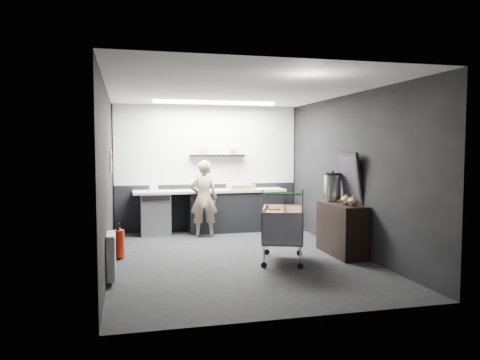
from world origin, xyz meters
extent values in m
plane|color=black|center=(0.00, 0.00, 0.00)|extent=(5.50, 5.50, 0.00)
plane|color=white|center=(0.00, 0.00, 2.70)|extent=(5.50, 5.50, 0.00)
plane|color=black|center=(0.00, 2.75, 1.35)|extent=(5.50, 0.00, 5.50)
plane|color=black|center=(0.00, -2.75, 1.35)|extent=(5.50, 0.00, 5.50)
plane|color=black|center=(-2.00, 0.00, 1.35)|extent=(0.00, 5.50, 5.50)
plane|color=black|center=(2.00, 0.00, 1.35)|extent=(0.00, 5.50, 5.50)
cube|color=beige|center=(0.00, 2.73, 1.85)|extent=(3.95, 0.02, 1.70)
cube|color=black|center=(0.00, 2.73, 0.50)|extent=(3.95, 0.02, 1.00)
cube|color=black|center=(0.20, 2.62, 1.62)|extent=(1.20, 0.22, 0.04)
cylinder|color=white|center=(1.40, 2.72, 2.15)|extent=(0.20, 0.03, 0.20)
cube|color=silver|center=(-1.98, 1.30, 1.55)|extent=(0.02, 0.30, 0.40)
cube|color=red|center=(-1.98, 1.30, 1.62)|extent=(0.02, 0.22, 0.10)
cube|color=white|center=(-1.94, -0.90, 0.35)|extent=(0.10, 0.50, 0.60)
cube|color=white|center=(0.00, 1.85, 2.67)|extent=(2.40, 0.20, 0.04)
cube|color=black|center=(0.55, 2.42, 0.42)|extent=(2.00, 0.56, 0.85)
cube|color=silver|center=(0.00, 2.42, 0.88)|extent=(3.20, 0.60, 0.05)
cube|color=#9EA0A5|center=(-1.15, 2.42, 0.42)|extent=(0.60, 0.58, 0.85)
cube|color=black|center=(-1.15, 2.12, 0.78)|extent=(0.56, 0.02, 0.10)
imported|color=beige|center=(-0.21, 1.97, 0.77)|extent=(0.59, 0.42, 1.54)
cube|color=silver|center=(0.65, -0.39, 0.35)|extent=(0.91, 1.11, 0.02)
cube|color=silver|center=(0.35, -0.39, 0.59)|extent=(0.35, 0.90, 0.51)
cube|color=silver|center=(0.95, -0.39, 0.59)|extent=(0.35, 0.90, 0.51)
cube|color=silver|center=(0.65, -0.86, 0.59)|extent=(0.59, 0.23, 0.51)
cube|color=silver|center=(0.65, 0.07, 0.59)|extent=(0.59, 0.23, 0.51)
cylinder|color=silver|center=(0.38, -0.83, 0.19)|extent=(0.02, 0.02, 0.34)
cylinder|color=silver|center=(0.92, -0.83, 0.19)|extent=(0.02, 0.02, 0.34)
cylinder|color=silver|center=(0.38, 0.04, 0.19)|extent=(0.02, 0.02, 0.34)
cylinder|color=silver|center=(0.92, 0.04, 0.19)|extent=(0.02, 0.02, 0.34)
cylinder|color=#227E38|center=(0.65, -0.92, 1.12)|extent=(0.59, 0.24, 0.03)
cube|color=brown|center=(0.52, -0.28, 0.57)|extent=(0.37, 0.41, 0.43)
cube|color=brown|center=(0.81, -0.53, 0.55)|extent=(0.34, 0.38, 0.38)
cylinder|color=black|center=(0.38, -0.83, 0.04)|extent=(0.09, 0.06, 0.09)
cylinder|color=black|center=(0.38, 0.04, 0.04)|extent=(0.09, 0.06, 0.09)
cylinder|color=black|center=(0.92, -0.83, 0.04)|extent=(0.09, 0.06, 0.09)
cylinder|color=black|center=(0.92, 0.04, 0.04)|extent=(0.09, 0.06, 0.09)
cube|color=black|center=(1.77, -0.18, 0.43)|extent=(0.43, 1.14, 0.86)
cylinder|color=silver|center=(1.77, 0.20, 1.10)|extent=(0.29, 0.29, 0.44)
cylinder|color=black|center=(1.77, 0.20, 1.33)|extent=(0.29, 0.29, 0.04)
sphere|color=black|center=(1.77, 0.20, 1.37)|extent=(0.05, 0.05, 0.05)
ellipsoid|color=brown|center=(1.77, -0.32, 0.93)|extent=(0.17, 0.17, 0.14)
ellipsoid|color=brown|center=(1.77, -0.56, 0.93)|extent=(0.17, 0.17, 0.14)
cube|color=black|center=(1.94, -0.13, 1.29)|extent=(0.20, 0.67, 0.85)
cube|color=black|center=(1.92, -0.13, 1.29)|extent=(0.14, 0.57, 0.73)
cylinder|color=#B8210C|center=(-1.85, 0.40, 0.25)|extent=(0.17, 0.17, 0.44)
cone|color=black|center=(-1.85, 0.40, 0.50)|extent=(0.11, 0.11, 0.07)
cylinder|color=black|center=(-1.85, 0.40, 0.54)|extent=(0.03, 0.03, 0.07)
cube|color=#A58258|center=(0.65, 2.37, 0.95)|extent=(0.57, 0.46, 0.11)
cylinder|color=beige|center=(0.59, 2.42, 0.99)|extent=(0.18, 0.18, 0.18)
cube|color=white|center=(-1.18, 2.37, 0.97)|extent=(0.17, 0.14, 0.14)
camera|label=1|loc=(-1.73, -7.28, 1.80)|focal=35.00mm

